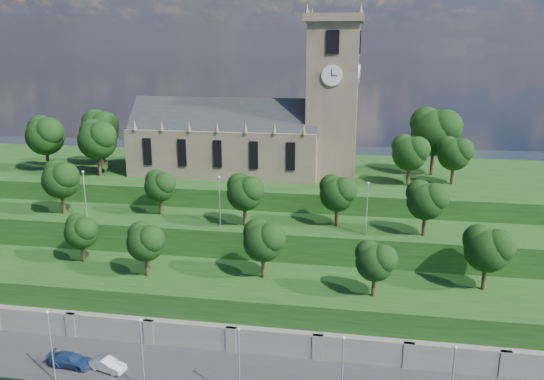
# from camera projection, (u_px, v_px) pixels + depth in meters

# --- Properties ---
(retaining_wall) EXTENTS (160.00, 2.10, 5.00)m
(retaining_wall) POSITION_uv_depth(u_px,v_px,m) (192.00, 340.00, 63.01)
(retaining_wall) COLOR slate
(retaining_wall) RESTS_ON ground
(embankment_lower) EXTENTS (160.00, 12.00, 8.00)m
(embankment_lower) POSITION_uv_depth(u_px,v_px,m) (206.00, 305.00, 68.37)
(embankment_lower) COLOR #194216
(embankment_lower) RESTS_ON ground
(embankment_upper) EXTENTS (160.00, 10.00, 12.00)m
(embankment_upper) POSITION_uv_depth(u_px,v_px,m) (227.00, 258.00, 78.33)
(embankment_upper) COLOR #194216
(embankment_upper) RESTS_ON ground
(hilltop) EXTENTS (160.00, 32.00, 15.00)m
(hilltop) POSITION_uv_depth(u_px,v_px,m) (255.00, 208.00, 97.95)
(hilltop) COLOR #194216
(hilltop) RESTS_ON ground
(church) EXTENTS (38.60, 12.35, 27.60)m
(church) POSITION_uv_depth(u_px,v_px,m) (254.00, 131.00, 90.12)
(church) COLOR #6F604D
(church) RESTS_ON hilltop
(trees_lower) EXTENTS (72.08, 8.98, 7.93)m
(trees_lower) POSITION_uv_depth(u_px,v_px,m) (232.00, 241.00, 65.66)
(trees_lower) COLOR #342314
(trees_lower) RESTS_ON embankment_lower
(trees_upper) EXTENTS (58.10, 7.75, 8.16)m
(trees_upper) POSITION_uv_depth(u_px,v_px,m) (231.00, 188.00, 74.42)
(trees_upper) COLOR #342314
(trees_upper) RESTS_ON embankment_upper
(trees_hilltop) EXTENTS (75.52, 17.08, 11.56)m
(trees_hilltop) POSITION_uv_depth(u_px,v_px,m) (239.00, 135.00, 90.06)
(trees_hilltop) COLOR #342314
(trees_hilltop) RESTS_ON hilltop
(lamp_posts_promenade) EXTENTS (60.36, 0.36, 8.21)m
(lamp_posts_promenade) POSITION_uv_depth(u_px,v_px,m) (142.00, 350.00, 53.22)
(lamp_posts_promenade) COLOR #B2B2B7
(lamp_posts_promenade) RESTS_ON promenade
(lamp_posts_upper) EXTENTS (40.36, 0.36, 7.26)m
(lamp_posts_upper) POSITION_uv_depth(u_px,v_px,m) (220.00, 197.00, 72.83)
(lamp_posts_upper) COLOR #B2B2B7
(lamp_posts_upper) RESTS_ON embankment_upper
(car_middle) EXTENTS (4.46, 2.44, 1.40)m
(car_middle) POSITION_uv_depth(u_px,v_px,m) (108.00, 365.00, 57.73)
(car_middle) COLOR silver
(car_middle) RESTS_ON promenade
(car_right) EXTENTS (5.11, 2.39, 1.44)m
(car_right) POSITION_uv_depth(u_px,v_px,m) (71.00, 360.00, 58.53)
(car_right) COLOR navy
(car_right) RESTS_ON promenade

